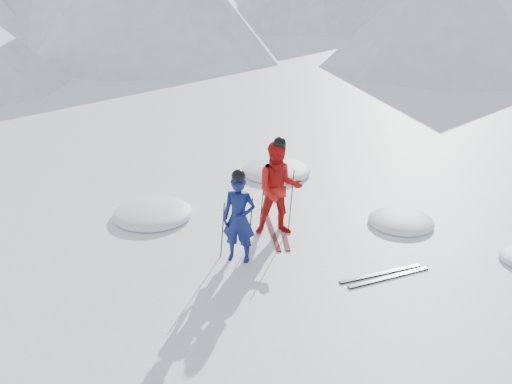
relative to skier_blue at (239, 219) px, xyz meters
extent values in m
plane|color=white|center=(2.11, 0.18, -0.86)|extent=(160.00, 160.00, 0.00)
cone|color=#B2BCD1|center=(14.11, 20.18, 2.39)|extent=(14.00, 14.00, 6.50)
imported|color=#0D1850|center=(0.00, 0.00, 0.00)|extent=(0.74, 0.62, 1.73)
imported|color=#B6120E|center=(0.95, 1.01, 0.13)|extent=(1.01, 0.81, 1.99)
cylinder|color=black|center=(-0.30, 0.15, -0.29)|extent=(0.12, 0.08, 1.15)
cylinder|color=black|center=(0.25, 0.25, -0.29)|extent=(0.12, 0.07, 1.15)
cylinder|color=black|center=(0.65, 1.26, -0.20)|extent=(0.13, 0.10, 1.32)
cylinder|color=black|center=(1.25, 1.16, -0.20)|extent=(0.13, 0.09, 1.33)
cube|color=black|center=(0.83, 1.01, -0.85)|extent=(0.13, 1.70, 0.03)
cube|color=black|center=(1.07, 1.01, -0.85)|extent=(0.25, 1.70, 0.03)
cube|color=black|center=(2.48, -0.93, -0.85)|extent=(1.68, 0.46, 0.03)
cube|color=black|center=(2.58, -1.08, -0.85)|extent=(1.67, 0.51, 0.03)
ellipsoid|color=white|center=(-1.68, 2.22, -0.86)|extent=(1.79, 1.79, 0.39)
ellipsoid|color=white|center=(3.68, 1.03, -0.86)|extent=(1.42, 1.42, 0.31)
ellipsoid|color=white|center=(1.57, 4.54, -0.86)|extent=(1.89, 1.89, 0.42)
camera|label=1|loc=(-1.07, -9.05, 4.29)|focal=38.00mm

